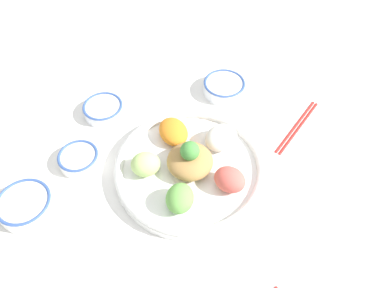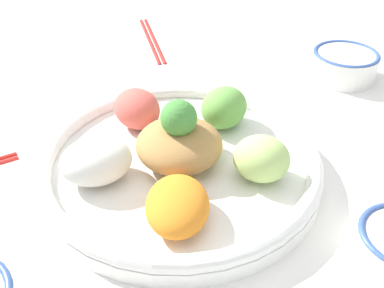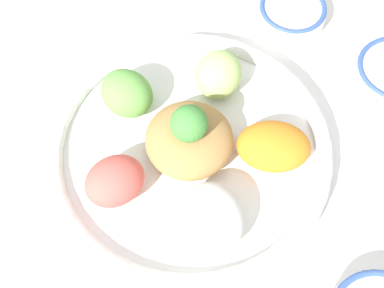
{
  "view_description": "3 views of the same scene",
  "coord_description": "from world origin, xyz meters",
  "px_view_note": "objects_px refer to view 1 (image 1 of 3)",
  "views": [
    {
      "loc": [
        0.32,
        0.39,
        0.73
      ],
      "look_at": [
        -0.01,
        -0.01,
        0.08
      ],
      "focal_mm": 35.0,
      "sensor_mm": 36.0,
      "label": 1
    },
    {
      "loc": [
        -0.09,
        -0.42,
        0.36
      ],
      "look_at": [
        0.04,
        0.03,
        0.02
      ],
      "focal_mm": 42.0,
      "sensor_mm": 36.0,
      "label": 2
    },
    {
      "loc": [
        -0.28,
        0.06,
        0.6
      ],
      "look_at": [
        -0.0,
        0.01,
        0.06
      ],
      "focal_mm": 50.0,
      "sensor_mm": 36.0,
      "label": 3
    }
  ],
  "objects_px": {
    "salad_platter": "(190,166)",
    "chopsticks_pair_far": "(297,126)",
    "sauce_bowl_red": "(103,109)",
    "rice_bowl_blue": "(224,87)",
    "sauce_bowl_dark": "(79,158)",
    "sauce_bowl_far": "(25,205)",
    "serving_spoon_main": "(148,93)"
  },
  "relations": [
    {
      "from": "sauce_bowl_dark",
      "to": "sauce_bowl_far",
      "type": "height_order",
      "value": "sauce_bowl_far"
    },
    {
      "from": "rice_bowl_blue",
      "to": "serving_spoon_main",
      "type": "bearing_deg",
      "value": -37.27
    },
    {
      "from": "rice_bowl_blue",
      "to": "serving_spoon_main",
      "type": "distance_m",
      "value": 0.21
    },
    {
      "from": "rice_bowl_blue",
      "to": "sauce_bowl_dark",
      "type": "height_order",
      "value": "rice_bowl_blue"
    },
    {
      "from": "sauce_bowl_red",
      "to": "sauce_bowl_dark",
      "type": "xyz_separation_m",
      "value": [
        0.13,
        0.1,
        -0.0
      ]
    },
    {
      "from": "sauce_bowl_far",
      "to": "serving_spoon_main",
      "type": "xyz_separation_m",
      "value": [
        -0.41,
        -0.14,
        -0.02
      ]
    },
    {
      "from": "rice_bowl_blue",
      "to": "chopsticks_pair_far",
      "type": "distance_m",
      "value": 0.23
    },
    {
      "from": "sauce_bowl_red",
      "to": "rice_bowl_blue",
      "type": "bearing_deg",
      "value": 155.52
    },
    {
      "from": "sauce_bowl_red",
      "to": "sauce_bowl_far",
      "type": "bearing_deg",
      "value": 27.71
    },
    {
      "from": "sauce_bowl_dark",
      "to": "sauce_bowl_far",
      "type": "bearing_deg",
      "value": 15.66
    },
    {
      "from": "sauce_bowl_dark",
      "to": "chopsticks_pair_far",
      "type": "bearing_deg",
      "value": 152.86
    },
    {
      "from": "sauce_bowl_far",
      "to": "serving_spoon_main",
      "type": "height_order",
      "value": "sauce_bowl_far"
    },
    {
      "from": "sauce_bowl_dark",
      "to": "serving_spoon_main",
      "type": "height_order",
      "value": "sauce_bowl_dark"
    },
    {
      "from": "salad_platter",
      "to": "sauce_bowl_dark",
      "type": "bearing_deg",
      "value": -44.77
    },
    {
      "from": "sauce_bowl_far",
      "to": "chopsticks_pair_far",
      "type": "bearing_deg",
      "value": 161.88
    },
    {
      "from": "sauce_bowl_red",
      "to": "rice_bowl_blue",
      "type": "xyz_separation_m",
      "value": [
        -0.3,
        0.14,
        0.0
      ]
    },
    {
      "from": "chopsticks_pair_far",
      "to": "salad_platter",
      "type": "bearing_deg",
      "value": 153.31
    },
    {
      "from": "sauce_bowl_red",
      "to": "sauce_bowl_dark",
      "type": "relative_size",
      "value": 1.09
    },
    {
      "from": "rice_bowl_blue",
      "to": "sauce_bowl_far",
      "type": "xyz_separation_m",
      "value": [
        0.58,
        0.01,
        0.0
      ]
    },
    {
      "from": "rice_bowl_blue",
      "to": "chopsticks_pair_far",
      "type": "relative_size",
      "value": 0.54
    },
    {
      "from": "salad_platter",
      "to": "chopsticks_pair_far",
      "type": "xyz_separation_m",
      "value": [
        -0.3,
        0.06,
        -0.02
      ]
    },
    {
      "from": "sauce_bowl_dark",
      "to": "sauce_bowl_far",
      "type": "distance_m",
      "value": 0.16
    },
    {
      "from": "salad_platter",
      "to": "sauce_bowl_red",
      "type": "height_order",
      "value": "salad_platter"
    },
    {
      "from": "sauce_bowl_red",
      "to": "sauce_bowl_dark",
      "type": "bearing_deg",
      "value": 39.05
    },
    {
      "from": "salad_platter",
      "to": "rice_bowl_blue",
      "type": "xyz_separation_m",
      "value": [
        -0.24,
        -0.15,
        -0.01
      ]
    },
    {
      "from": "sauce_bowl_far",
      "to": "chopsticks_pair_far",
      "type": "xyz_separation_m",
      "value": [
        -0.64,
        0.21,
        -0.02
      ]
    },
    {
      "from": "rice_bowl_blue",
      "to": "sauce_bowl_dark",
      "type": "distance_m",
      "value": 0.43
    },
    {
      "from": "sauce_bowl_far",
      "to": "chopsticks_pair_far",
      "type": "height_order",
      "value": "sauce_bowl_far"
    },
    {
      "from": "sauce_bowl_red",
      "to": "chopsticks_pair_far",
      "type": "distance_m",
      "value": 0.51
    },
    {
      "from": "sauce_bowl_far",
      "to": "sauce_bowl_red",
      "type": "bearing_deg",
      "value": -152.29
    },
    {
      "from": "sauce_bowl_red",
      "to": "sauce_bowl_far",
      "type": "height_order",
      "value": "sauce_bowl_far"
    },
    {
      "from": "sauce_bowl_dark",
      "to": "serving_spoon_main",
      "type": "xyz_separation_m",
      "value": [
        -0.26,
        -0.09,
        -0.01
      ]
    }
  ]
}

